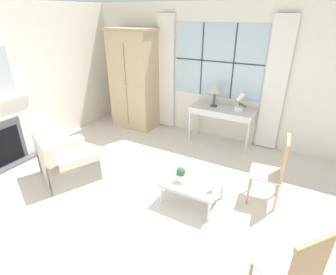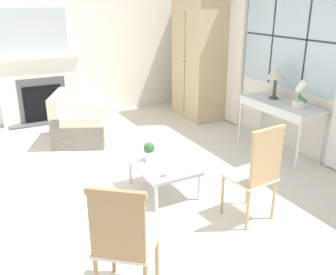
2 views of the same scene
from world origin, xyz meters
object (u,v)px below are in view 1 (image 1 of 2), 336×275
coffee_table (193,182)px  potted_plant_small (181,174)px  armchair_upholstered (66,163)px  table_lamp (215,89)px  accent_chair_wooden (295,270)px  pillar_candle (212,188)px  console_table (222,112)px  armoire (134,80)px  potted_orchid (240,103)px  side_chair_wooden (275,168)px

coffee_table → potted_plant_small: (-0.14, -0.11, 0.16)m
armchair_upholstered → potted_plant_small: size_ratio=4.99×
table_lamp → accent_chair_wooden: (1.93, -3.21, -0.59)m
pillar_candle → armchair_upholstered: bearing=-172.9°
console_table → pillar_candle: bearing=-74.2°
coffee_table → pillar_candle: (0.34, -0.12, 0.10)m
console_table → coffee_table: bearing=-82.1°
armoire → accent_chair_wooden: size_ratio=2.23×
armchair_upholstered → pillar_candle: 2.53m
console_table → potted_orchid: potted_orchid is taller
accent_chair_wooden → pillar_candle: (-1.09, 0.94, -0.13)m
accent_chair_wooden → coffee_table: (-1.43, 1.06, -0.24)m
potted_orchid → coffee_table: 2.17m
table_lamp → coffee_table: bearing=-76.9°
armchair_upholstered → side_chair_wooden: (3.18, 1.00, 0.33)m
accent_chair_wooden → potted_orchid: bearing=113.6°
side_chair_wooden → accent_chair_wooden: size_ratio=1.04×
armoire → coffee_table: (2.47, -2.04, -0.81)m
table_lamp → armchair_upholstered: (-1.67, -2.58, -0.90)m
armoire → pillar_candle: (2.80, -2.17, -0.71)m
armoire → pillar_candle: armoire is taller
armchair_upholstered → side_chair_wooden: bearing=17.4°
armchair_upholstered → side_chair_wooden: side_chair_wooden is taller
accent_chair_wooden → armchair_upholstered: bearing=170.1°
table_lamp → accent_chair_wooden: size_ratio=0.47×
potted_orchid → pillar_candle: 2.28m
console_table → table_lamp: (-0.21, 0.05, 0.46)m
armchair_upholstered → pillar_candle: bearing=7.1°
armchair_upholstered → side_chair_wooden: 3.35m
console_table → accent_chair_wooden: 3.60m
console_table → side_chair_wooden: size_ratio=1.25×
accent_chair_wooden → pillar_candle: bearing=139.2°
armoire → accent_chair_wooden: (3.90, -3.11, -0.57)m
table_lamp → coffee_table: (0.50, -2.14, -0.83)m
console_table → accent_chair_wooden: bearing=-61.4°
armoire → side_chair_wooden: (3.48, -1.48, -0.55)m
side_chair_wooden → armoire: bearing=156.9°
side_chair_wooden → coffee_table: bearing=-151.0°
side_chair_wooden → coffee_table: (-1.01, -0.56, -0.26)m
console_table → armchair_upholstered: size_ratio=1.14×
potted_orchid → pillar_candle: potted_orchid is taller
potted_orchid → armchair_upholstered: 3.43m
console_table → potted_orchid: (0.35, -0.01, 0.25)m
accent_chair_wooden → coffee_table: bearing=143.4°
pillar_candle → potted_plant_small: bearing=178.8°
console_table → accent_chair_wooden: (1.72, -3.16, -0.13)m
armoire → potted_orchid: size_ratio=5.64×
armchair_upholstered → coffee_table: 2.21m
accent_chair_wooden → table_lamp: bearing=121.1°
side_chair_wooden → potted_plant_small: bearing=-149.8°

